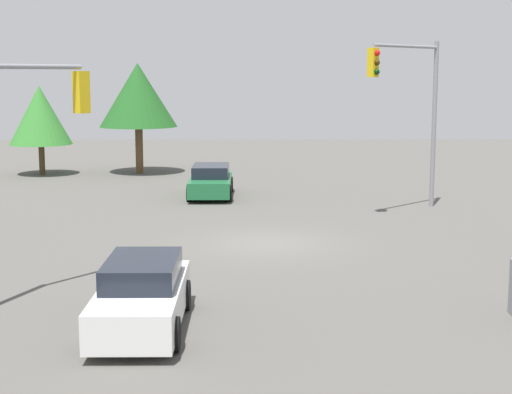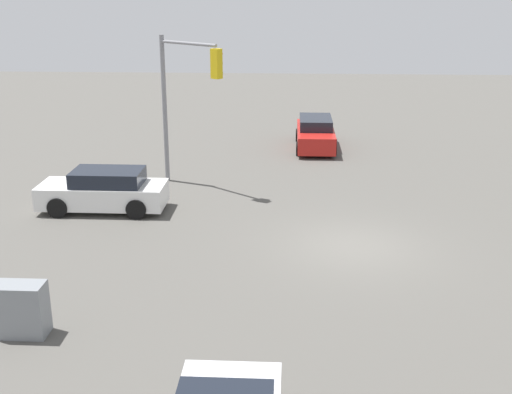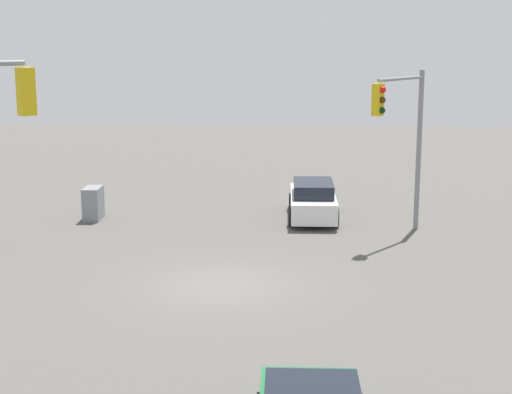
% 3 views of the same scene
% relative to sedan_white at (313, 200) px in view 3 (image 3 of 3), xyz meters
% --- Properties ---
extents(ground_plane, '(80.00, 80.00, 0.00)m').
position_rel_sedan_white_xyz_m(ground_plane, '(8.44, -2.84, -0.71)').
color(ground_plane, '#54514C').
extents(sedan_white, '(4.38, 1.84, 1.47)m').
position_rel_sedan_white_xyz_m(sedan_white, '(0.00, 0.00, 0.00)').
color(sedan_white, silver).
rests_on(sedan_white, ground_plane).
extents(traffic_signal_main, '(2.59, 2.09, 5.78)m').
position_rel_sedan_white_xyz_m(traffic_signal_main, '(2.51, 2.98, 3.22)').
color(traffic_signal_main, gray).
rests_on(traffic_signal_main, ground_plane).
extents(electrical_cabinet, '(1.12, 0.62, 1.25)m').
position_rel_sedan_white_xyz_m(electrical_cabinet, '(0.49, -8.46, -0.09)').
color(electrical_cabinet, gray).
rests_on(electrical_cabinet, ground_plane).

